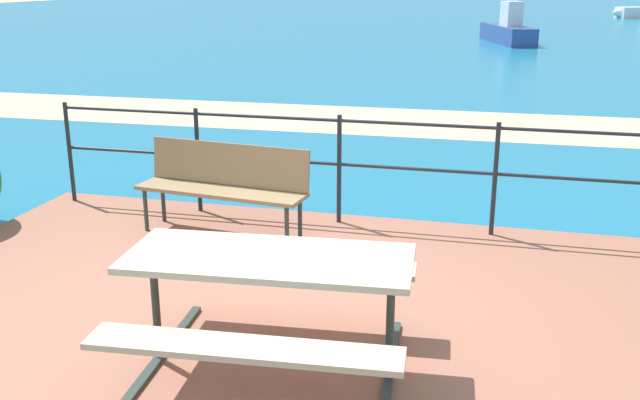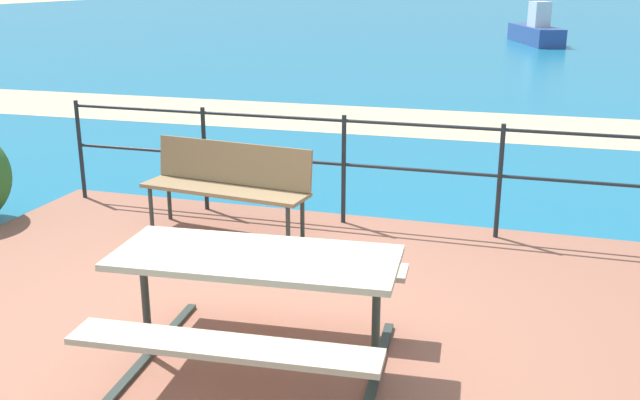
% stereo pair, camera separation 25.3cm
% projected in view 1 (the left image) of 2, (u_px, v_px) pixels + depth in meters
% --- Properties ---
extents(ground_plane, '(240.00, 240.00, 0.00)m').
position_uv_depth(ground_plane, '(263.00, 337.00, 5.02)').
color(ground_plane, tan).
extents(patio_paving, '(6.40, 5.20, 0.06)m').
position_uv_depth(patio_paving, '(263.00, 333.00, 5.02)').
color(patio_paving, '#935B47').
rests_on(patio_paving, ground).
extents(sea_water, '(90.00, 90.00, 0.01)m').
position_uv_depth(sea_water, '(483.00, 19.00, 42.06)').
color(sea_water, '#196B8E').
rests_on(sea_water, ground).
extents(beach_strip, '(54.03, 3.32, 0.01)m').
position_uv_depth(beach_strip, '(411.00, 122.00, 12.37)').
color(beach_strip, tan).
rests_on(beach_strip, ground).
extents(picnic_table, '(1.80, 1.58, 0.76)m').
position_uv_depth(picnic_table, '(269.00, 283.00, 4.31)').
color(picnic_table, '#BCAD93').
rests_on(picnic_table, patio_paving).
extents(park_bench, '(1.66, 0.61, 0.84)m').
position_uv_depth(park_bench, '(224.00, 180.00, 6.75)').
color(park_bench, '#8C704C').
rests_on(park_bench, patio_paving).
extents(railing_fence, '(5.94, 0.04, 1.07)m').
position_uv_depth(railing_fence, '(339.00, 155.00, 6.99)').
color(railing_fence, '#1E2328').
rests_on(railing_fence, patio_paving).
extents(boat_mid, '(2.14, 4.65, 1.52)m').
position_uv_depth(boat_mid, '(507.00, 31.00, 26.99)').
color(boat_mid, '#2D478C').
rests_on(boat_mid, sea_water).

